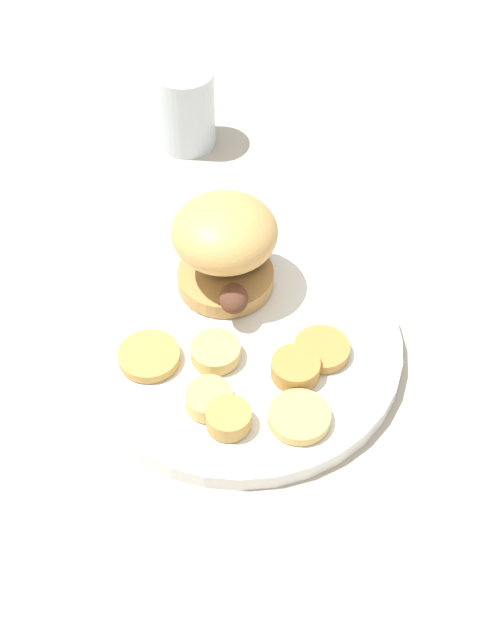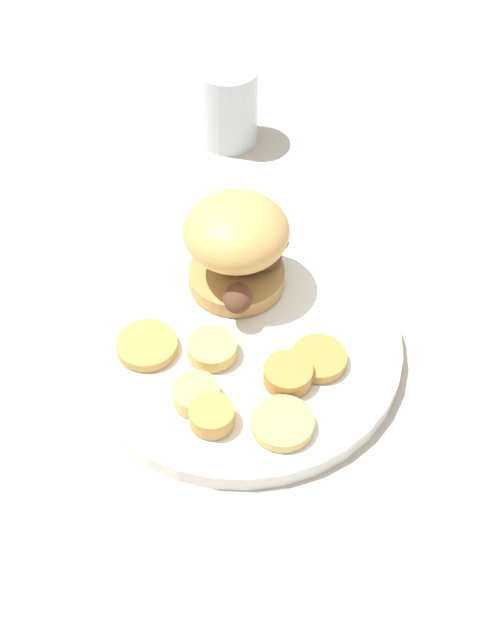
# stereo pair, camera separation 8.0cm
# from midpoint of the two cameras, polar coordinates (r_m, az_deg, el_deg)

# --- Properties ---
(ground_plane) EXTENTS (4.00, 4.00, 0.00)m
(ground_plane) POSITION_cam_midpoint_polar(r_m,az_deg,el_deg) (0.83, 2.75, -2.15)
(ground_plane) COLOR #B2A899
(dinner_plate) EXTENTS (0.30, 0.30, 0.02)m
(dinner_plate) POSITION_cam_midpoint_polar(r_m,az_deg,el_deg) (0.82, 2.77, -1.69)
(dinner_plate) COLOR white
(dinner_plate) RESTS_ON ground_plane
(sandwich) EXTENTS (0.12, 0.12, 0.10)m
(sandwich) POSITION_cam_midpoint_polar(r_m,az_deg,el_deg) (0.83, 2.58, 4.78)
(sandwich) COLOR tan
(sandwich) RESTS_ON dinner_plate
(potato_round_0) EXTENTS (0.05, 0.05, 0.01)m
(potato_round_0) POSITION_cam_midpoint_polar(r_m,az_deg,el_deg) (0.80, 7.90, -2.62)
(potato_round_0) COLOR #BC8942
(potato_round_0) RESTS_ON dinner_plate
(potato_round_1) EXTENTS (0.04, 0.04, 0.02)m
(potato_round_1) POSITION_cam_midpoint_polar(r_m,az_deg,el_deg) (0.78, 6.00, -3.64)
(potato_round_1) COLOR #BC8942
(potato_round_1) RESTS_ON dinner_plate
(potato_round_2) EXTENTS (0.05, 0.05, 0.01)m
(potato_round_2) POSITION_cam_midpoint_polar(r_m,az_deg,el_deg) (0.75, 5.78, -6.78)
(potato_round_2) COLOR #DBB766
(potato_round_2) RESTS_ON dinner_plate
(potato_round_3) EXTENTS (0.04, 0.04, 0.02)m
(potato_round_3) POSITION_cam_midpoint_polar(r_m,az_deg,el_deg) (0.75, 1.22, -6.33)
(potato_round_3) COLOR tan
(potato_round_3) RESTS_ON dinner_plate
(potato_round_4) EXTENTS (0.05, 0.05, 0.01)m
(potato_round_4) POSITION_cam_midpoint_polar(r_m,az_deg,el_deg) (0.80, 1.05, -2.01)
(potato_round_4) COLOR #DBB766
(potato_round_4) RESTS_ON dinner_plate
(potato_round_5) EXTENTS (0.06, 0.06, 0.01)m
(potato_round_5) POSITION_cam_midpoint_polar(r_m,az_deg,el_deg) (0.80, -3.18, -1.79)
(potato_round_5) COLOR tan
(potato_round_5) RESTS_ON dinner_plate
(potato_round_6) EXTENTS (0.04, 0.04, 0.02)m
(potato_round_6) POSITION_cam_midpoint_polar(r_m,az_deg,el_deg) (0.76, 0.15, -4.97)
(potato_round_6) COLOR #DBB766
(potato_round_6) RESTS_ON dinner_plate
(drinking_glass) EXTENTS (0.07, 0.07, 0.09)m
(drinking_glass) POSITION_cam_midpoint_polar(r_m,az_deg,el_deg) (1.03, 1.51, 13.49)
(drinking_glass) COLOR silver
(drinking_glass) RESTS_ON ground_plane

